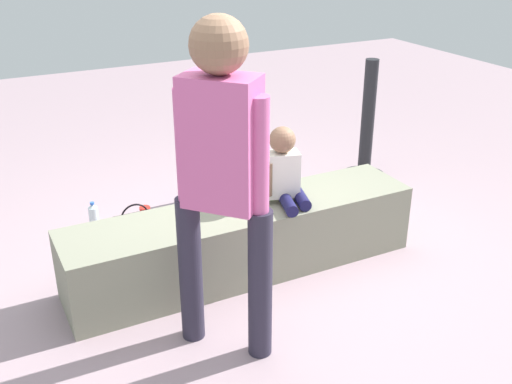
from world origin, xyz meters
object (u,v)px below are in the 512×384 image
object	(u,v)px
child_seated	(284,170)
cake_plate	(233,202)
adult_standing	(222,164)
handbag_black_leather	(137,234)
water_bottle_near_gift	(94,215)
gift_bag	(200,183)
party_cup_red	(145,213)

from	to	relation	value
child_seated	cake_plate	size ratio (longest dim) A/B	2.16
adult_standing	handbag_black_leather	world-z (taller)	adult_standing
child_seated	cake_plate	bearing A→B (deg)	162.80
cake_plate	water_bottle_near_gift	size ratio (longest dim) A/B	1.18
water_bottle_near_gift	handbag_black_leather	size ratio (longest dim) A/B	0.54
child_seated	cake_plate	xyz separation A→B (m)	(-0.30, 0.09, -0.19)
adult_standing	gift_bag	bearing A→B (deg)	72.04
party_cup_red	handbag_black_leather	bearing A→B (deg)	-113.98
child_seated	gift_bag	size ratio (longest dim) A/B	1.42
child_seated	cake_plate	distance (m)	0.37
adult_standing	gift_bag	world-z (taller)	adult_standing
cake_plate	party_cup_red	size ratio (longest dim) A/B	2.12
water_bottle_near_gift	handbag_black_leather	bearing A→B (deg)	-70.75
cake_plate	handbag_black_leather	distance (m)	0.77
adult_standing	party_cup_red	distance (m)	1.86
child_seated	adult_standing	size ratio (longest dim) A/B	0.28
cake_plate	party_cup_red	bearing A→B (deg)	108.83
cake_plate	gift_bag	bearing A→B (deg)	79.67
handbag_black_leather	gift_bag	bearing A→B (deg)	38.89
water_bottle_near_gift	handbag_black_leather	xyz separation A→B (m)	(0.17, -0.50, 0.05)
adult_standing	child_seated	bearing A→B (deg)	41.10
child_seated	gift_bag	bearing A→B (deg)	95.87
child_seated	party_cup_red	xyz separation A→B (m)	(-0.61, 1.00, -0.60)
gift_bag	water_bottle_near_gift	size ratio (longest dim) A/B	1.78
handbag_black_leather	water_bottle_near_gift	bearing A→B (deg)	109.25
child_seated	party_cup_red	size ratio (longest dim) A/B	4.57
cake_plate	gift_bag	distance (m)	1.10
adult_standing	gift_bag	size ratio (longest dim) A/B	5.02
party_cup_red	handbag_black_leather	size ratio (longest dim) A/B	0.30
party_cup_red	cake_plate	bearing A→B (deg)	-71.17
child_seated	party_cup_red	bearing A→B (deg)	121.54
child_seated	party_cup_red	distance (m)	1.32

